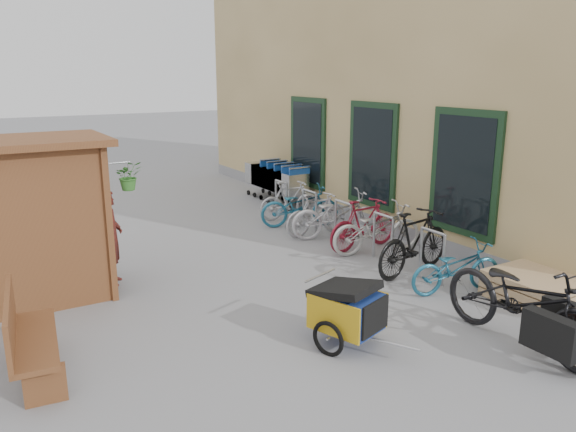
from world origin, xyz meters
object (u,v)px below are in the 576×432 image
bike_1 (414,242)px  bike_6 (300,206)px  bench (25,336)px  person_kiosk (110,237)px  shopping_carts (275,178)px  bike_5 (317,214)px  bike_2 (377,228)px  pallet_stack (534,288)px  bike_4 (337,215)px  bike_3 (364,224)px  bike_0 (456,268)px  kiosk (27,198)px  cargo_bike (525,302)px  child_trailer (347,309)px  bike_7 (290,200)px

bike_1 → bike_6: size_ratio=1.05×
bench → person_kiosk: 2.90m
shopping_carts → bike_5: bearing=-104.4°
person_kiosk → bike_2: person_kiosk is taller
pallet_stack → shopping_carts: size_ratio=0.50×
bike_4 → bike_5: (-0.22, 0.40, -0.04)m
bike_3 → bike_0: bearing=173.0°
kiosk → pallet_stack: kiosk is taller
pallet_stack → bike_6: 5.38m
kiosk → bike_2: bearing=-8.5°
bike_6 → cargo_bike: bearing=-166.9°
bike_1 → bike_3: bike_1 is taller
person_kiosk → bike_5: size_ratio=1.04×
bench → child_trailer: bearing=-11.6°
bike_0 → bike_2: bearing=7.3°
shopping_carts → bike_7: 1.84m
bench → shopping_carts: shopping_carts is taller
bike_0 → bike_4: (0.14, 3.32, 0.09)m
bike_3 → bike_7: 2.66m
bike_6 → person_kiosk: bearing=126.2°
bike_0 → bike_3: bike_3 is taller
bike_1 → bike_2: (0.18, 1.18, -0.08)m
bike_2 → bike_3: (-0.07, 0.31, 0.02)m
cargo_bike → bike_2: cargo_bike is taller
pallet_stack → bike_4: bearing=98.0°
kiosk → pallet_stack: (6.28, -3.87, -1.34)m
child_trailer → shopping_carts: bearing=47.8°
cargo_bike → bike_0: size_ratio=1.50×
kiosk → bike_5: size_ratio=1.68×
bike_6 → bike_7: bike_6 is taller
cargo_bike → kiosk: bearing=136.1°
bike_2 → bike_5: size_ratio=1.21×
bike_4 → child_trailer: bearing=163.8°
shopping_carts → child_trailer: 7.99m
shopping_carts → bike_0: shopping_carts is taller
pallet_stack → child_trailer: bearing=173.4°
person_kiosk → bike_0: 5.41m
person_kiosk → bike_0: person_kiosk is taller
child_trailer → bike_0: (2.44, 0.49, -0.06)m
person_kiosk → bike_7: bearing=-45.4°
shopping_carts → bike_1: bike_1 is taller
bench → shopping_carts: 9.11m
pallet_stack → bike_7: 6.01m
bike_2 → cargo_bike: bearing=178.7°
bike_5 → pallet_stack: bearing=-170.6°
bike_3 → cargo_bike: bearing=165.6°
pallet_stack → bike_0: bearing=130.3°
kiosk → bike_6: bearing=14.7°
shopping_carts → bike_5: shopping_carts is taller
cargo_bike → bike_6: size_ratio=1.32×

